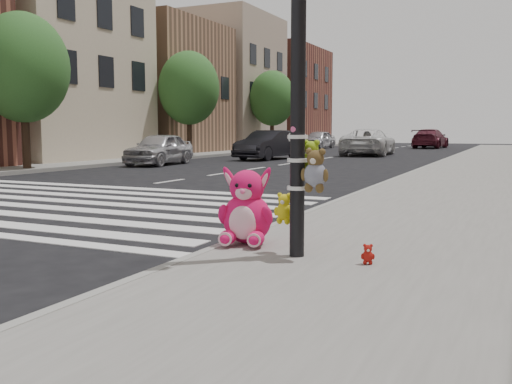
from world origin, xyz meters
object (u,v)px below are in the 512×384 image
Objects in this scene: signal_pole at (301,106)px; car_dark_far at (268,145)px; red_teddy at (368,254)px; car_silver_far at (159,149)px; pink_bunny at (246,212)px; car_white_near at (368,142)px.

signal_pole reaches higher than car_dark_far.
car_silver_far is at bearing 112.43° from red_teddy.
car_dark_far is (-8.54, 20.04, 0.20)m from pink_bunny.
car_silver_far is at bearing 60.67° from car_white_near.
signal_pole is 0.99× the size of car_silver_far.
pink_bunny is 1.67m from red_teddy.
red_teddy is 22.84m from car_dark_far.
red_teddy is at bearing -4.93° from signal_pole.
pink_bunny is at bearing -60.49° from car_dark_far.
signal_pole is 1.71m from red_teddy.
car_dark_far is (2.48, 5.88, 0.05)m from car_silver_far.
car_dark_far is (-10.13, 20.47, 0.48)m from red_teddy.
pink_bunny reaches higher than red_teddy.
car_white_near is (-5.96, 27.13, -1.01)m from signal_pole.
car_white_near is (3.40, 6.73, 0.03)m from car_dark_far.
pink_bunny is 17.95m from car_silver_far.
car_dark_far is 7.54m from car_white_near.
signal_pole is at bearing -57.22° from car_silver_far.
car_dark_far is at bearing 100.71° from pink_bunny.
signal_pole reaches higher than red_teddy.
car_white_near is (-5.14, 26.77, 0.23)m from pink_bunny.
red_teddy is 0.05× the size of car_dark_far.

